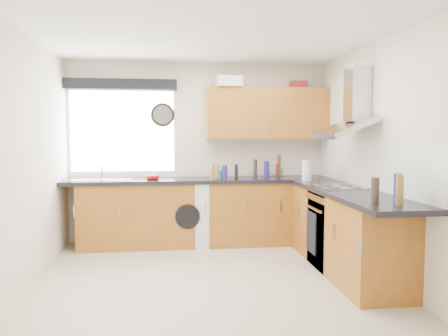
{
  "coord_description": "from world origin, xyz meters",
  "views": [
    {
      "loc": [
        -0.38,
        -4.39,
        1.51
      ],
      "look_at": [
        0.25,
        0.85,
        1.1
      ],
      "focal_mm": 35.0,
      "sensor_mm": 36.0,
      "label": 1
    }
  ],
  "objects": [
    {
      "name": "jar_1",
      "position": [
        0.16,
        1.39,
        1.02
      ],
      "size": [
        0.06,
        0.06,
        0.22
      ],
      "primitive_type": "cylinder",
      "color": "olive",
      "rests_on": "worktop_back"
    },
    {
      "name": "sink",
      "position": [
        -1.33,
        1.5,
        0.95
      ],
      "size": [
        0.84,
        0.46,
        0.1
      ],
      "primitive_type": null,
      "color": "#ABABAB",
      "rests_on": "worktop_back"
    },
    {
      "name": "splashback",
      "position": [
        1.79,
        0.3,
        1.18
      ],
      "size": [
        0.01,
        3.0,
        0.54
      ],
      "primitive_type": "cube",
      "color": "white",
      "rests_on": "wall_right"
    },
    {
      "name": "base_cab_right",
      "position": [
        1.51,
        0.15,
        0.43
      ],
      "size": [
        0.58,
        2.1,
        0.86
      ],
      "primitive_type": "cube",
      "color": "brown",
      "rests_on": "ground_plane"
    },
    {
      "name": "bottle_3",
      "position": [
        1.57,
        -0.87,
        1.02
      ],
      "size": [
        0.07,
        0.07,
        0.22
      ],
      "primitive_type": "cylinder",
      "color": "#1D608C",
      "rests_on": "worktop_right"
    },
    {
      "name": "ground_plane",
      "position": [
        0.0,
        0.0,
        0.0
      ],
      "size": [
        3.6,
        3.6,
        0.0
      ],
      "primitive_type": "plane",
      "color": "beige"
    },
    {
      "name": "window",
      "position": [
        -1.05,
        1.79,
        1.55
      ],
      "size": [
        1.4,
        0.02,
        1.1
      ],
      "primitive_type": "cube",
      "color": "silver",
      "rests_on": "wall_back"
    },
    {
      "name": "jar_2",
      "position": [
        0.24,
        1.59,
        1.0
      ],
      "size": [
        0.06,
        0.06,
        0.18
      ],
      "primitive_type": "cylinder",
      "color": "#A38038",
      "rests_on": "worktop_back"
    },
    {
      "name": "wall_back",
      "position": [
        0.0,
        1.8,
        1.25
      ],
      "size": [
        3.6,
        0.02,
        2.5
      ],
      "primitive_type": "cube",
      "color": "silver",
      "rests_on": "ground_plane"
    },
    {
      "name": "bottle_2",
      "position": [
        1.54,
        -0.91,
        1.04
      ],
      "size": [
        0.06,
        0.06,
        0.26
      ],
      "primitive_type": "cylinder",
      "color": "olive",
      "rests_on": "worktop_right"
    },
    {
      "name": "jar_3",
      "position": [
        0.5,
        1.49,
        1.0
      ],
      "size": [
        0.05,
        0.05,
        0.19
      ],
      "primitive_type": "cylinder",
      "color": "black",
      "rests_on": "worktop_back"
    },
    {
      "name": "jar_0",
      "position": [
        0.78,
        1.57,
        1.04
      ],
      "size": [
        0.05,
        0.05,
        0.25
      ],
      "primitive_type": "cylinder",
      "color": "#2F241A",
      "rests_on": "worktop_back"
    },
    {
      "name": "wall_clock",
      "position": [
        -0.5,
        1.78,
        1.78
      ],
      "size": [
        0.33,
        0.04,
        0.33
      ],
      "primitive_type": "cylinder",
      "rotation": [
        1.57,
        0.0,
        0.0
      ],
      "color": "black",
      "rests_on": "wall_back"
    },
    {
      "name": "base_cab_corner",
      "position": [
        1.5,
        1.5,
        0.43
      ],
      "size": [
        0.6,
        0.6,
        0.86
      ],
      "primitive_type": "cube",
      "color": "brown",
      "rests_on": "ground_plane"
    },
    {
      "name": "hob_plate",
      "position": [
        1.5,
        0.3,
        0.92
      ],
      "size": [
        0.52,
        0.52,
        0.01
      ],
      "primitive_type": "cube",
      "color": "#ABABAB",
      "rests_on": "worktop_right"
    },
    {
      "name": "wall_left",
      "position": [
        -1.8,
        0.0,
        1.25
      ],
      "size": [
        0.02,
        3.6,
        2.5
      ],
      "primitive_type": "cube",
      "color": "silver",
      "rests_on": "ground_plane"
    },
    {
      "name": "casserole",
      "position": [
        0.4,
        1.52,
        2.22
      ],
      "size": [
        0.35,
        0.27,
        0.14
      ],
      "primitive_type": "cube",
      "rotation": [
        0.0,
        0.0,
        0.11
      ],
      "color": "silver",
      "rests_on": "upper_cabinets"
    },
    {
      "name": "oven",
      "position": [
        1.5,
        0.3,
        0.42
      ],
      "size": [
        0.56,
        0.58,
        0.85
      ],
      "primitive_type": "cube",
      "color": "black",
      "rests_on": "ground_plane"
    },
    {
      "name": "jar_7",
      "position": [
        0.33,
        1.42,
        1.0
      ],
      "size": [
        0.07,
        0.07,
        0.18
      ],
      "primitive_type": "cylinder",
      "color": "navy",
      "rests_on": "worktop_back"
    },
    {
      "name": "base_cab_back",
      "position": [
        -0.1,
        1.51,
        0.43
      ],
      "size": [
        3.0,
        0.58,
        0.86
      ],
      "primitive_type": "cube",
      "color": "brown",
      "rests_on": "ground_plane"
    },
    {
      "name": "ceiling",
      "position": [
        0.0,
        0.0,
        2.5
      ],
      "size": [
        3.6,
        3.6,
        0.02
      ],
      "primitive_type": "cube",
      "color": "white",
      "rests_on": "wall_back"
    },
    {
      "name": "window_blind",
      "position": [
        -1.05,
        1.7,
        2.18
      ],
      "size": [
        1.5,
        0.18,
        0.14
      ],
      "primitive_type": "cube",
      "color": "black",
      "rests_on": "wall_back"
    },
    {
      "name": "washing_machine",
      "position": [
        -0.18,
        1.52,
        0.44
      ],
      "size": [
        0.65,
        0.63,
        0.89
      ],
      "primitive_type": "cube",
      "rotation": [
        0.0,
        0.0,
        -0.07
      ],
      "color": "silver",
      "rests_on": "ground_plane"
    },
    {
      "name": "upper_cabinets",
      "position": [
        0.95,
        1.62,
        1.8
      ],
      "size": [
        1.7,
        0.35,
        0.7
      ],
      "primitive_type": "cube",
      "color": "brown",
      "rests_on": "wall_back"
    },
    {
      "name": "worktop_right",
      "position": [
        1.5,
        0.0,
        0.89
      ],
      "size": [
        0.62,
        2.42,
        0.05
      ],
      "primitive_type": "cube",
      "color": "black",
      "rests_on": "base_cab_right"
    },
    {
      "name": "utensil_pot",
      "position": [
        1.15,
        1.7,
        0.97
      ],
      "size": [
        0.1,
        0.1,
        0.13
      ],
      "primitive_type": "cylinder",
      "rotation": [
        0.0,
        0.0,
        -0.15
      ],
      "color": "#776C5D",
      "rests_on": "worktop_back"
    },
    {
      "name": "bottle_0",
      "position": [
        1.58,
        -0.81,
        1.04
      ],
      "size": [
        0.07,
        0.07,
        0.26
      ],
      "primitive_type": "cylinder",
      "color": "navy",
      "rests_on": "worktop_right"
    },
    {
      "name": "extractor_hood",
      "position": [
        1.6,
        0.3,
        1.77
      ],
      "size": [
        0.52,
        0.78,
        0.66
      ],
      "primitive_type": null,
      "color": "#ABABAB",
      "rests_on": "wall_right"
    },
    {
      "name": "kitchen_roll",
      "position": [
        1.35,
        1.05,
        1.04
      ],
      "size": [
        0.15,
        0.15,
        0.26
      ],
      "primitive_type": "cylinder",
      "rotation": [
        0.0,
        0.0,
        -0.24
      ],
      "color": "silver",
      "rests_on": "worktop_right"
    },
    {
      "name": "jar_8",
      "position": [
        1.11,
        1.61,
        1.0
      ],
      "size": [
        0.05,
        0.05,
        0.19
      ],
      "primitive_type": "cylinder",
      "color": "#601714",
      "rests_on": "worktop_back"
    },
    {
      "name": "wall_right",
      "position": [
        1.8,
        0.0,
        1.25
      ],
      "size": [
        0.02,
        3.6,
        2.5
      ],
      "primitive_type": "cube",
      "color": "silver",
      "rests_on": "ground_plane"
    },
    {
      "name": "wall_front",
      "position": [
        0.0,
        -1.8,
        1.25
      ],
      "size": [
        3.6,
        0.02,
        2.5
      ],
      "primitive_type": "cube",
      "color": "silver",
      "rests_on": "ground_plane"
    },
    {
      "name": "jar_6",
      "position": [
        0.27,
        1.44,
        0.97
      ],
      "size": [
        0.06,
        0.06,
        0.11
      ],
      "primitive_type": "cylinder",
      "color": "#19547A",
      "rests_on": "worktop_back"
    },
    {
      "name": "worktop_back",
      "position": [
        0.0,
        1.5,
        0.89
      ],
      "size": [
        3.6,
        0.62,
        0.05
      ],
      "primitive_type": "cube",
      "color": "black",
      "rests_on": "base_cab_back"
    },
    {
      "name": "tomato_cluster",
      "position": [
        -0.63,
        1.4,
        0.94
      ],
      "size": [
        0.16,
        0.16,
        0.07
      ],
      "primitive_type": null,
      "rotation": [
        0.0,
        0.0,
        -0.06
      ],
      "color": "#BC0708",
      "rests_on": "worktop_back"
    },
    {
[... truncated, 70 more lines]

